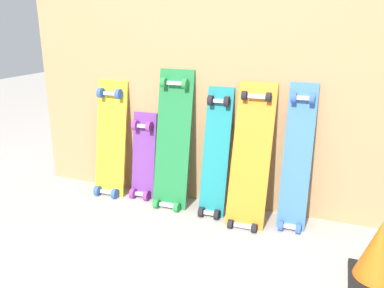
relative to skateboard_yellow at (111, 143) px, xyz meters
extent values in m
plane|color=#B2AAA0|center=(0.62, 0.04, -0.37)|extent=(12.00, 12.00, 0.00)
cube|color=tan|center=(0.62, 0.11, 0.34)|extent=(2.43, 0.04, 1.42)
cube|color=gold|center=(0.00, 0.01, 0.00)|extent=(0.23, 0.17, 0.86)
cube|color=#B7B7BF|center=(0.00, -0.08, -0.34)|extent=(0.10, 0.04, 0.03)
cube|color=#B7B7BF|center=(0.00, 0.04, 0.34)|extent=(0.10, 0.04, 0.03)
cylinder|color=#3359B2|center=(-0.07, -0.10, -0.33)|extent=(0.03, 0.07, 0.07)
cylinder|color=#3359B2|center=(0.07, -0.10, -0.33)|extent=(0.03, 0.07, 0.07)
cylinder|color=#3359B2|center=(-0.07, 0.03, 0.35)|extent=(0.03, 0.07, 0.07)
cylinder|color=#3359B2|center=(0.07, 0.03, 0.35)|extent=(0.03, 0.07, 0.07)
cube|color=#6B338C|center=(0.24, 0.03, -0.10)|extent=(0.17, 0.12, 0.65)
cube|color=#B7B7BF|center=(0.24, -0.03, -0.34)|extent=(0.08, 0.04, 0.03)
cube|color=#B7B7BF|center=(0.24, 0.05, 0.14)|extent=(0.08, 0.04, 0.03)
cylinder|color=purple|center=(0.19, -0.05, -0.33)|extent=(0.03, 0.07, 0.07)
cylinder|color=purple|center=(0.29, -0.05, -0.33)|extent=(0.03, 0.07, 0.07)
cylinder|color=purple|center=(0.19, 0.03, 0.14)|extent=(0.03, 0.07, 0.07)
cylinder|color=purple|center=(0.29, 0.03, 0.14)|extent=(0.03, 0.07, 0.07)
cube|color=#1E7238|center=(0.48, -0.01, 0.04)|extent=(0.24, 0.20, 0.96)
cube|color=#B7B7BF|center=(0.48, -0.11, -0.34)|extent=(0.11, 0.04, 0.03)
cube|color=#B7B7BF|center=(0.48, 0.04, 0.44)|extent=(0.11, 0.04, 0.03)
cylinder|color=#268C3F|center=(0.41, -0.13, -0.34)|extent=(0.03, 0.06, 0.06)
cylinder|color=#268C3F|center=(0.55, -0.13, -0.34)|extent=(0.03, 0.06, 0.06)
cylinder|color=#268C3F|center=(0.41, 0.03, 0.44)|extent=(0.03, 0.06, 0.06)
cylinder|color=#268C3F|center=(0.55, 0.03, 0.44)|extent=(0.03, 0.06, 0.06)
cube|color=#197A7F|center=(0.78, -0.02, 0.00)|extent=(0.17, 0.22, 0.87)
cube|color=#B7B7BF|center=(0.78, -0.12, -0.34)|extent=(0.08, 0.04, 0.03)
cube|color=#B7B7BF|center=(0.78, 0.04, 0.35)|extent=(0.08, 0.04, 0.03)
cylinder|color=black|center=(0.73, -0.14, -0.34)|extent=(0.03, 0.06, 0.06)
cylinder|color=black|center=(0.83, -0.14, -0.34)|extent=(0.03, 0.06, 0.06)
cylinder|color=black|center=(0.73, 0.02, 0.35)|extent=(0.03, 0.06, 0.06)
cylinder|color=black|center=(0.83, 0.02, 0.35)|extent=(0.03, 0.06, 0.06)
cube|color=orange|center=(1.01, -0.06, 0.01)|extent=(0.23, 0.30, 0.91)
cube|color=#B7B7BF|center=(1.01, -0.19, -0.35)|extent=(0.10, 0.04, 0.03)
cube|color=#B7B7BF|center=(1.01, 0.03, 0.39)|extent=(0.10, 0.04, 0.03)
cylinder|color=black|center=(0.94, -0.21, -0.34)|extent=(0.03, 0.05, 0.05)
cylinder|color=black|center=(1.08, -0.21, -0.34)|extent=(0.03, 0.05, 0.05)
cylinder|color=black|center=(0.94, 0.02, 0.39)|extent=(0.03, 0.05, 0.05)
cylinder|color=black|center=(1.08, 0.02, 0.39)|extent=(0.03, 0.05, 0.05)
cube|color=#386BAD|center=(1.27, -0.01, 0.02)|extent=(0.16, 0.21, 0.92)
cube|color=#B7B7BF|center=(1.27, -0.11, -0.34)|extent=(0.07, 0.04, 0.03)
cube|color=#B7B7BF|center=(1.27, 0.04, 0.40)|extent=(0.07, 0.04, 0.03)
cylinder|color=#3359B2|center=(1.22, -0.13, -0.34)|extent=(0.03, 0.06, 0.06)
cylinder|color=#3359B2|center=(1.32, -0.13, -0.34)|extent=(0.03, 0.06, 0.06)
cylinder|color=#3359B2|center=(1.22, 0.03, 0.40)|extent=(0.03, 0.06, 0.06)
cylinder|color=#3359B2|center=(1.32, 0.03, 0.40)|extent=(0.03, 0.06, 0.06)
cube|color=black|center=(1.72, -0.45, -0.36)|extent=(0.24, 0.24, 0.02)
cone|color=orange|center=(1.72, -0.45, -0.20)|extent=(0.21, 0.21, 0.30)
camera|label=1|loc=(1.46, -2.25, 0.81)|focal=36.73mm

